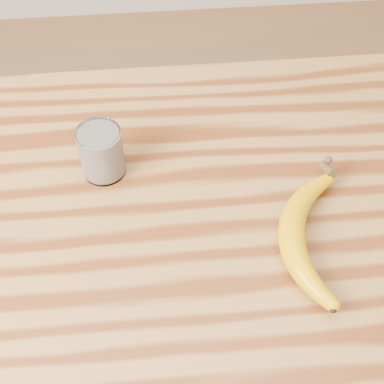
{
  "coord_description": "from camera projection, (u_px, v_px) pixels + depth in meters",
  "views": [
    {
      "loc": [
        0.03,
        -0.47,
        1.58
      ],
      "look_at": [
        0.07,
        0.05,
        0.93
      ],
      "focal_mm": 50.0,
      "sensor_mm": 36.0,
      "label": 1
    }
  ],
  "objects": [
    {
      "name": "table",
      "position": [
        153.0,
        274.0,
        0.93
      ],
      "size": [
        1.2,
        0.8,
        0.9
      ],
      "color": "olive",
      "rests_on": "ground"
    },
    {
      "name": "smoothie_glass",
      "position": [
        101.0,
        152.0,
        0.87
      ],
      "size": [
        0.07,
        0.07,
        0.09
      ],
      "color": "white",
      "rests_on": "table"
    },
    {
      "name": "banana",
      "position": [
        290.0,
        233.0,
        0.8
      ],
      "size": [
        0.19,
        0.35,
        0.04
      ],
      "primitive_type": null,
      "rotation": [
        0.0,
        0.0,
        -0.21
      ],
      "color": "#E19F00",
      "rests_on": "table"
    }
  ]
}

